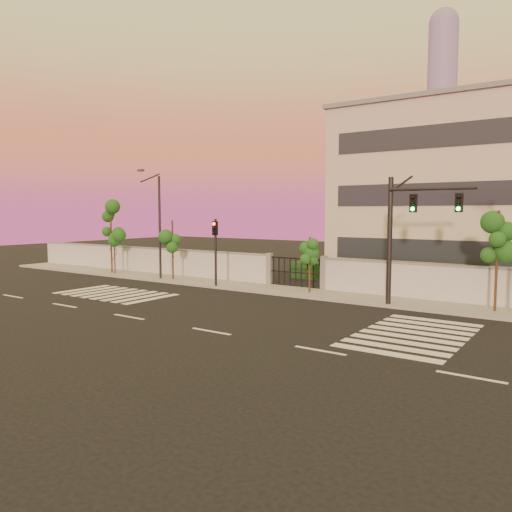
# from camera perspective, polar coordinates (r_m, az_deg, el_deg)

# --- Properties ---
(ground) EXTENTS (120.00, 120.00, 0.00)m
(ground) POSITION_cam_1_polar(r_m,az_deg,el_deg) (20.77, -5.13, -8.59)
(ground) COLOR black
(ground) RESTS_ON ground
(sidewalk) EXTENTS (60.00, 3.00, 0.15)m
(sidewalk) POSITION_cam_1_polar(r_m,az_deg,el_deg) (29.42, 8.14, -4.44)
(sidewalk) COLOR gray
(sidewalk) RESTS_ON ground
(perimeter_wall) EXTENTS (60.00, 0.36, 2.20)m
(perimeter_wall) POSITION_cam_1_polar(r_m,az_deg,el_deg) (30.57, 9.60, -2.22)
(perimeter_wall) COLOR #ABADB2
(perimeter_wall) RESTS_ON ground
(hedge_row) EXTENTS (41.00, 4.25, 1.80)m
(hedge_row) POSITION_cam_1_polar(r_m,az_deg,el_deg) (32.69, 13.33, -2.27)
(hedge_row) COLOR black
(hedge_row) RESTS_ON ground
(distant_skyscraper) EXTENTS (16.00, 16.00, 118.00)m
(distant_skyscraper) POSITION_cam_1_polar(r_m,az_deg,el_deg) (310.87, 20.40, 15.27)
(distant_skyscraper) COLOR gray
(distant_skyscraper) RESTS_ON ground
(road_markings) EXTENTS (57.00, 7.62, 0.02)m
(road_markings) POSITION_cam_1_polar(r_m,az_deg,el_deg) (24.60, -2.32, -6.41)
(road_markings) COLOR silver
(road_markings) RESTS_ON ground
(street_tree_a) EXTENTS (1.57, 1.25, 5.62)m
(street_tree_a) POSITION_cam_1_polar(r_m,az_deg,el_deg) (40.69, -16.22, 3.76)
(street_tree_a) COLOR #382314
(street_tree_a) RESTS_ON ground
(street_tree_b) EXTENTS (1.30, 1.03, 3.39)m
(street_tree_b) POSITION_cam_1_polar(r_m,az_deg,el_deg) (40.15, -15.85, 1.42)
(street_tree_b) COLOR #382314
(street_tree_b) RESTS_ON ground
(street_tree_c) EXTENTS (1.47, 1.17, 4.33)m
(street_tree_c) POSITION_cam_1_polar(r_m,az_deg,el_deg) (35.74, -9.48, 2.22)
(street_tree_c) COLOR #382314
(street_tree_c) RESTS_ON ground
(street_tree_d) EXTENTS (1.34, 1.07, 3.43)m
(street_tree_d) POSITION_cam_1_polar(r_m,az_deg,el_deg) (29.53, 6.21, 0.41)
(street_tree_d) COLOR #382314
(street_tree_d) RESTS_ON ground
(street_tree_e) EXTENTS (1.57, 1.25, 4.97)m
(street_tree_e) POSITION_cam_1_polar(r_m,az_deg,el_deg) (26.35, 25.96, 1.85)
(street_tree_e) COLOR #382314
(street_tree_e) RESTS_ON ground
(traffic_signal_main) EXTENTS (4.22, 0.51, 6.68)m
(traffic_signal_main) POSITION_cam_1_polar(r_m,az_deg,el_deg) (26.20, 16.79, 3.36)
(traffic_signal_main) COLOR black
(traffic_signal_main) RESTS_ON ground
(traffic_signal_secondary) EXTENTS (0.35, 0.34, 4.46)m
(traffic_signal_secondary) POSITION_cam_1_polar(r_m,az_deg,el_deg) (32.08, -4.66, 1.33)
(traffic_signal_secondary) COLOR black
(traffic_signal_secondary) RESTS_ON ground
(streetlight_west) EXTENTS (0.47, 1.88, 7.79)m
(streetlight_west) POSITION_cam_1_polar(r_m,az_deg,el_deg) (36.11, -11.13, 3.85)
(streetlight_west) COLOR black
(streetlight_west) RESTS_ON ground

